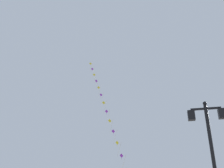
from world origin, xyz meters
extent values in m
cylinder|color=black|center=(2.42, 8.57, 2.32)|extent=(0.14, 0.14, 4.65)
sphere|color=black|center=(2.42, 8.57, 4.73)|extent=(0.16, 0.16, 0.16)
cube|color=black|center=(2.42, 8.57, 4.50)|extent=(1.18, 0.08, 0.08)
cube|color=black|center=(1.83, 8.57, 4.25)|extent=(0.28, 0.28, 0.40)
cube|color=beige|center=(1.83, 8.57, 4.25)|extent=(0.19, 0.19, 0.30)
cube|color=black|center=(3.01, 8.57, 4.25)|extent=(0.28, 0.28, 0.40)
cube|color=beige|center=(3.01, 8.57, 4.25)|extent=(0.19, 0.19, 0.30)
cylinder|color=silver|center=(-3.65, 21.86, 3.58)|extent=(0.61, 0.78, 1.38)
cylinder|color=silver|center=(-4.24, 22.62, 4.94)|extent=(0.61, 0.78, 1.38)
cylinder|color=silver|center=(-4.83, 23.38, 6.31)|extent=(0.61, 0.78, 1.38)
cylinder|color=silver|center=(-5.41, 24.14, 7.67)|extent=(0.61, 0.78, 1.38)
cylinder|color=silver|center=(-6.00, 24.90, 9.04)|extent=(0.61, 0.78, 1.38)
cylinder|color=silver|center=(-6.59, 25.66, 10.40)|extent=(0.61, 0.78, 1.38)
cylinder|color=silver|center=(-7.18, 26.42, 11.77)|extent=(0.61, 0.78, 1.38)
cylinder|color=silver|center=(-7.77, 27.18, 13.13)|extent=(0.61, 0.78, 1.38)
cylinder|color=silver|center=(-8.36, 27.94, 14.49)|extent=(0.61, 0.78, 1.38)
cylinder|color=silver|center=(-8.95, 28.70, 15.86)|extent=(0.61, 0.78, 1.38)
cylinder|color=silver|center=(-9.54, 29.46, 17.22)|extent=(0.61, 0.78, 1.38)
cylinder|color=silver|center=(-10.12, 30.22, 18.59)|extent=(0.61, 0.78, 1.38)
cube|color=purple|center=(-3.94, 22.24, 4.26)|extent=(0.31, 0.28, 0.41)
cylinder|color=purple|center=(-3.94, 22.24, 4.01)|extent=(0.04, 0.04, 0.20)
cube|color=yellow|center=(-4.53, 23.00, 5.63)|extent=(0.30, 0.30, 0.41)
cylinder|color=yellow|center=(-4.53, 23.00, 5.35)|extent=(0.03, 0.03, 0.24)
cube|color=purple|center=(-5.12, 23.76, 6.99)|extent=(0.34, 0.25, 0.41)
cylinder|color=purple|center=(-5.12, 23.76, 6.69)|extent=(0.02, 0.02, 0.30)
cube|color=yellow|center=(-5.71, 24.52, 8.36)|extent=(0.33, 0.26, 0.41)
cylinder|color=yellow|center=(-5.71, 24.52, 8.07)|extent=(0.04, 0.04, 0.26)
cube|color=purple|center=(-6.30, 25.28, 9.72)|extent=(0.36, 0.22, 0.41)
cylinder|color=purple|center=(-6.30, 25.28, 9.44)|extent=(0.03, 0.04, 0.25)
cube|color=yellow|center=(-6.89, 26.04, 11.08)|extent=(0.34, 0.25, 0.41)
cylinder|color=yellow|center=(-6.89, 26.04, 10.79)|extent=(0.04, 0.05, 0.27)
cube|color=purple|center=(-7.48, 26.80, 12.45)|extent=(0.29, 0.30, 0.41)
cylinder|color=purple|center=(-7.48, 26.80, 12.15)|extent=(0.05, 0.05, 0.29)
cube|color=yellow|center=(-8.06, 27.56, 13.81)|extent=(0.36, 0.21, 0.41)
cylinder|color=yellow|center=(-8.06, 27.56, 13.55)|extent=(0.04, 0.05, 0.22)
cube|color=purple|center=(-8.65, 28.32, 15.18)|extent=(0.33, 0.26, 0.41)
cylinder|color=purple|center=(-8.65, 28.32, 14.93)|extent=(0.03, 0.03, 0.19)
cube|color=yellow|center=(-9.24, 29.08, 16.54)|extent=(0.37, 0.19, 0.41)
cylinder|color=yellow|center=(-9.24, 29.08, 16.25)|extent=(0.04, 0.05, 0.27)
cube|color=purple|center=(-9.83, 29.84, 17.90)|extent=(0.35, 0.22, 0.41)
cylinder|color=purple|center=(-9.83, 29.84, 17.62)|extent=(0.04, 0.05, 0.26)
cube|color=yellow|center=(-10.42, 30.60, 19.27)|extent=(0.37, 0.18, 0.41)
cylinder|color=yellow|center=(-10.42, 30.60, 18.98)|extent=(0.03, 0.04, 0.27)
camera|label=1|loc=(0.98, -1.67, 1.59)|focal=39.13mm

